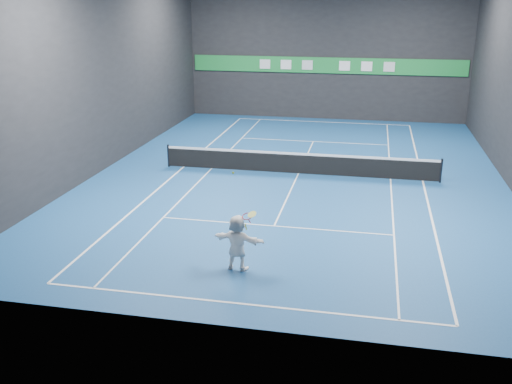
% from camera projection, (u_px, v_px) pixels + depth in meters
% --- Properties ---
extents(ground, '(26.00, 26.00, 0.00)m').
position_uv_depth(ground, '(298.00, 174.00, 25.95)').
color(ground, navy).
rests_on(ground, ground).
extents(wall_back, '(18.00, 0.10, 9.00)m').
position_uv_depth(wall_back, '(327.00, 49.00, 36.56)').
color(wall_back, black).
rests_on(wall_back, ground).
extents(wall_front, '(18.00, 0.10, 9.00)m').
position_uv_depth(wall_front, '(225.00, 147.00, 12.44)').
color(wall_front, black).
rests_on(wall_front, ground).
extents(wall_left, '(0.10, 26.00, 9.00)m').
position_uv_depth(wall_left, '(106.00, 69.00, 26.22)').
color(wall_left, black).
rests_on(wall_left, ground).
extents(baseline_near, '(10.98, 0.08, 0.01)m').
position_uv_depth(baseline_near, '(238.00, 303.00, 14.92)').
color(baseline_near, white).
rests_on(baseline_near, ground).
extents(baseline_far, '(10.98, 0.08, 0.01)m').
position_uv_depth(baseline_far, '(322.00, 122.00, 36.98)').
color(baseline_far, white).
rests_on(baseline_far, ground).
extents(sideline_doubles_left, '(0.08, 23.78, 0.01)m').
position_uv_depth(sideline_doubles_left, '(183.00, 167.00, 26.99)').
color(sideline_doubles_left, white).
rests_on(sideline_doubles_left, ground).
extents(sideline_doubles_right, '(0.08, 23.78, 0.01)m').
position_uv_depth(sideline_doubles_right, '(423.00, 181.00, 24.90)').
color(sideline_doubles_right, white).
rests_on(sideline_doubles_right, ground).
extents(sideline_singles_left, '(0.06, 23.78, 0.01)m').
position_uv_depth(sideline_singles_left, '(211.00, 169.00, 26.73)').
color(sideline_singles_left, white).
rests_on(sideline_singles_left, ground).
extents(sideline_singles_right, '(0.06, 23.78, 0.01)m').
position_uv_depth(sideline_singles_right, '(391.00, 179.00, 25.17)').
color(sideline_singles_right, white).
rests_on(sideline_singles_right, ground).
extents(service_line_near, '(8.23, 0.06, 0.01)m').
position_uv_depth(service_line_near, '(274.00, 226.00, 20.01)').
color(service_line_near, white).
rests_on(service_line_near, ground).
extents(service_line_far, '(8.23, 0.06, 0.01)m').
position_uv_depth(service_line_far, '(313.00, 141.00, 31.89)').
color(service_line_far, white).
rests_on(service_line_far, ground).
extents(center_service_line, '(0.06, 12.80, 0.01)m').
position_uv_depth(center_service_line, '(298.00, 174.00, 25.95)').
color(center_service_line, white).
rests_on(center_service_line, ground).
extents(player, '(1.62, 0.73, 1.69)m').
position_uv_depth(player, '(237.00, 243.00, 16.57)').
color(player, white).
rests_on(player, ground).
extents(tennis_ball, '(0.06, 0.06, 0.06)m').
position_uv_depth(tennis_ball, '(233.00, 173.00, 16.06)').
color(tennis_ball, '#BED623').
rests_on(tennis_ball, player).
extents(tennis_net, '(12.50, 0.10, 1.07)m').
position_uv_depth(tennis_net, '(298.00, 163.00, 25.78)').
color(tennis_net, black).
rests_on(tennis_net, ground).
extents(sponsor_banner, '(17.64, 0.11, 1.00)m').
position_uv_depth(sponsor_banner, '(326.00, 65.00, 36.83)').
color(sponsor_banner, '#1E8C3A').
rests_on(sponsor_banner, wall_back).
extents(tennis_racket, '(0.52, 0.38, 0.61)m').
position_uv_depth(tennis_racket, '(248.00, 218.00, 16.30)').
color(tennis_racket, red).
rests_on(tennis_racket, player).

